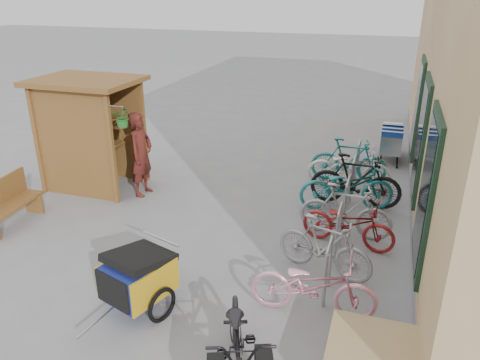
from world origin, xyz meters
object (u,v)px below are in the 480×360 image
(child_trailer, at_px, (138,276))
(bike_3, at_px, (345,211))
(bench, at_px, (7,203))
(bike_7, at_px, (349,160))
(bike_1, at_px, (324,246))
(bike_4, at_px, (347,187))
(bike_2, at_px, (348,223))
(bike_5, at_px, (356,180))
(bike_6, at_px, (349,167))
(cargo_bike, at_px, (239,351))
(kiosk, at_px, (86,118))
(shopping_carts, at_px, (391,138))
(bike_0, at_px, (313,285))
(person_kiosk, at_px, (141,154))

(child_trailer, bearing_deg, bike_3, 68.40)
(bench, bearing_deg, bike_7, 29.53)
(bike_1, bearing_deg, bike_4, 14.54)
(bike_2, xyz_separation_m, bike_5, (-0.04, 1.67, 0.12))
(bike_6, bearing_deg, bench, 118.35)
(cargo_bike, distance_m, bike_5, 5.26)
(cargo_bike, height_order, bike_7, bike_7)
(child_trailer, xyz_separation_m, bike_4, (2.37, 4.06, -0.02))
(kiosk, bearing_deg, shopping_carts, 31.72)
(kiosk, xyz_separation_m, bike_3, (5.61, -0.58, -1.06))
(cargo_bike, bearing_deg, bike_3, 58.74)
(cargo_bike, height_order, bike_4, cargo_bike)
(bench, distance_m, bike_6, 6.95)
(bike_5, height_order, bike_7, bike_5)
(shopping_carts, distance_m, cargo_bike, 8.44)
(bike_0, xyz_separation_m, bike_3, (0.16, 2.33, 0.04))
(bike_1, relative_size, bike_5, 0.86)
(cargo_bike, relative_size, bike_7, 1.20)
(bike_0, distance_m, bike_5, 3.68)
(child_trailer, bearing_deg, bench, 176.28)
(person_kiosk, distance_m, bike_7, 4.61)
(shopping_carts, relative_size, bike_7, 0.86)
(cargo_bike, relative_size, bike_2, 1.28)
(bike_3, xyz_separation_m, bike_4, (-0.10, 1.11, -0.00))
(bike_1, height_order, bike_2, bike_1)
(shopping_carts, distance_m, bike_4, 3.44)
(cargo_bike, bearing_deg, bike_7, 64.77)
(bench, bearing_deg, kiosk, 73.60)
(shopping_carts, xyz_separation_m, bike_2, (-0.58, -4.79, -0.14))
(child_trailer, height_order, bike_1, bike_1)
(shopping_carts, xyz_separation_m, bike_4, (-0.76, -3.35, -0.07))
(bench, distance_m, bike_5, 6.70)
(bike_2, bearing_deg, bike_6, 15.19)
(bike_2, relative_size, bike_4, 0.86)
(bench, xyz_separation_m, child_trailer, (3.54, -1.43, 0.06))
(bike_4, bearing_deg, bench, 96.43)
(shopping_carts, bearing_deg, cargo_bike, -99.42)
(shopping_carts, bearing_deg, bike_4, -102.80)
(shopping_carts, bearing_deg, bike_1, -98.27)
(shopping_carts, relative_size, cargo_bike, 0.72)
(shopping_carts, distance_m, person_kiosk, 6.36)
(person_kiosk, distance_m, bike_1, 4.55)
(bike_4, height_order, bike_7, bike_7)
(shopping_carts, distance_m, bike_1, 5.82)
(bike_2, bearing_deg, shopping_carts, 2.63)
(bike_6, bearing_deg, bike_5, -170.76)
(person_kiosk, relative_size, bike_2, 1.12)
(bike_2, xyz_separation_m, bike_3, (-0.09, 0.33, 0.07))
(kiosk, relative_size, bike_4, 1.34)
(bike_1, distance_m, bike_2, 1.01)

